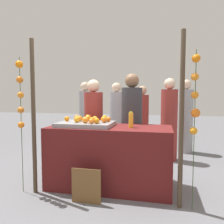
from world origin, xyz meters
name	(u,v)px	position (x,y,z in m)	size (l,w,h in m)	color
ground_plane	(110,186)	(0.00, 0.00, 0.00)	(24.00, 24.00, 0.00)	slate
stall_counter	(110,157)	(0.00, 0.00, 0.45)	(1.76, 0.77, 0.89)	#5B1919
orange_tray	(86,124)	(-0.35, -0.04, 0.92)	(0.79, 0.57, 0.06)	gray
orange_0	(85,120)	(-0.32, -0.16, 1.00)	(0.09, 0.09, 0.09)	orange
orange_1	(67,119)	(-0.67, 0.01, 0.99)	(0.07, 0.07, 0.07)	orange
orange_2	(77,118)	(-0.57, 0.18, 0.99)	(0.08, 0.08, 0.08)	orange
orange_3	(92,120)	(-0.24, -0.09, 0.99)	(0.08, 0.08, 0.08)	orange
orange_4	(80,118)	(-0.48, 0.04, 0.99)	(0.08, 0.08, 0.08)	orange
orange_5	(108,119)	(-0.04, 0.07, 0.99)	(0.07, 0.07, 0.07)	orange
orange_6	(95,119)	(-0.23, 0.03, 0.99)	(0.08, 0.08, 0.08)	orange
orange_7	(88,117)	(-0.39, 0.19, 1.00)	(0.09, 0.09, 0.09)	orange
orange_8	(77,120)	(-0.46, -0.11, 0.99)	(0.08, 0.08, 0.08)	orange
orange_9	(91,121)	(-0.21, -0.21, 0.99)	(0.07, 0.07, 0.07)	orange
orange_10	(104,120)	(-0.07, -0.04, 0.99)	(0.08, 0.08, 0.08)	orange
orange_11	(97,121)	(-0.14, -0.18, 0.99)	(0.08, 0.08, 0.08)	orange
orange_12	(103,119)	(-0.11, 0.06, 0.99)	(0.08, 0.08, 0.08)	orange
orange_13	(104,118)	(-0.12, 0.17, 0.99)	(0.09, 0.09, 0.09)	orange
orange_14	(88,118)	(-0.37, 0.11, 0.99)	(0.08, 0.08, 0.08)	orange
juice_bottle	(131,120)	(0.31, -0.03, 1.00)	(0.07, 0.07, 0.23)	#F7AB28
chalkboard_sign	(86,186)	(-0.17, -0.57, 0.21)	(0.38, 0.03, 0.45)	brown
vendor_left	(94,129)	(-0.43, 0.59, 0.75)	(0.32, 0.32, 1.61)	maroon
vendor_right	(132,129)	(0.25, 0.54, 0.79)	(0.34, 0.34, 1.69)	#333338
crowd_person_0	(169,122)	(0.88, 1.60, 0.78)	(0.34, 0.34, 1.69)	maroon
crowd_person_1	(185,119)	(1.27, 2.34, 0.79)	(0.34, 0.34, 1.70)	#99999E
crowd_person_2	(116,120)	(-0.30, 1.96, 0.76)	(0.33, 0.33, 1.63)	#99999E
crowd_person_3	(142,121)	(0.27, 2.19, 0.73)	(0.31, 0.31, 1.56)	maroon
crowd_person_4	(85,119)	(-1.08, 2.02, 0.77)	(0.33, 0.33, 1.65)	#99999E
canopy_post_left	(34,117)	(-0.96, -0.42, 1.05)	(0.06, 0.06, 2.09)	#473828
canopy_post_right	(181,121)	(0.96, -0.42, 1.05)	(0.06, 0.06, 2.09)	#473828
garland_strand_left	(20,93)	(-1.14, -0.45, 1.37)	(0.10, 0.11, 1.85)	#2D4C23
garland_strand_right	(195,96)	(1.10, -0.46, 1.33)	(0.11, 0.11, 1.85)	#2D4C23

